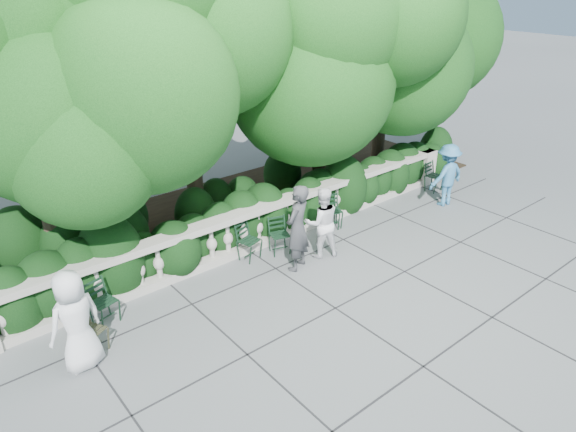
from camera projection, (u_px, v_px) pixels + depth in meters
ground at (319, 276)px, 10.50m from camera, size 90.00×90.00×0.00m
balustrade at (265, 224)px, 11.54m from camera, size 12.00×0.44×1.00m
shrub_hedge at (236, 225)px, 12.59m from camera, size 15.00×2.60×1.70m
tree_canopy at (249, 54)px, 11.38m from camera, size 15.04×6.52×6.78m
chair_a at (112, 326)px, 9.06m from camera, size 0.55×0.57×0.84m
chair_b at (255, 261)px, 11.06m from camera, size 0.55×0.57×0.84m
chair_c at (331, 231)px, 12.32m from camera, size 0.60×0.62×0.84m
chair_d at (282, 256)px, 11.25m from camera, size 0.56×0.59×0.84m
chair_e at (334, 230)px, 12.36m from camera, size 0.59×0.61×0.84m
chair_f at (437, 192)px, 14.42m from camera, size 0.48×0.51×0.84m
chair_weathered at (102, 356)px, 8.36m from camera, size 0.62×0.63×0.84m
person_businessman at (76, 321)px, 7.79m from camera, size 0.94×0.72×1.72m
person_woman_grey at (297, 228)px, 10.41m from camera, size 0.80×0.68×1.86m
person_casual_man at (321, 222)px, 10.94m from camera, size 0.95×0.86×1.59m
person_older_blue at (447, 175)px, 13.34m from camera, size 1.13×0.73×1.66m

